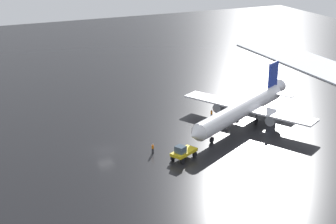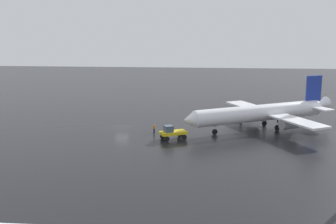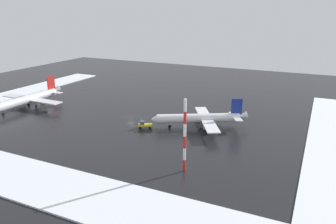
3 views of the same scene
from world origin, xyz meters
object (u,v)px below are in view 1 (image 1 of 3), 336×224
(ground_crew_by_nose_gear, at_px, (212,113))
(ground_crew_beside_wing, at_px, (153,148))
(airplane_far_rear, at_px, (242,109))
(pushback_tug, at_px, (183,152))

(ground_crew_by_nose_gear, relative_size, ground_crew_beside_wing, 1.00)
(airplane_far_rear, relative_size, pushback_tug, 5.84)
(airplane_far_rear, xyz_separation_m, ground_crew_by_nose_gear, (-3.59, 5.37, -2.22))
(pushback_tug, relative_size, ground_crew_by_nose_gear, 2.98)
(airplane_far_rear, distance_m, pushback_tug, 18.88)
(pushback_tug, xyz_separation_m, ground_crew_beside_wing, (-3.63, 4.01, -0.31))
(pushback_tug, distance_m, ground_crew_by_nose_gear, 19.31)
(ground_crew_by_nose_gear, distance_m, ground_crew_beside_wing, 19.50)
(ground_crew_by_nose_gear, bearing_deg, pushback_tug, 155.09)
(ground_crew_by_nose_gear, height_order, ground_crew_beside_wing, same)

